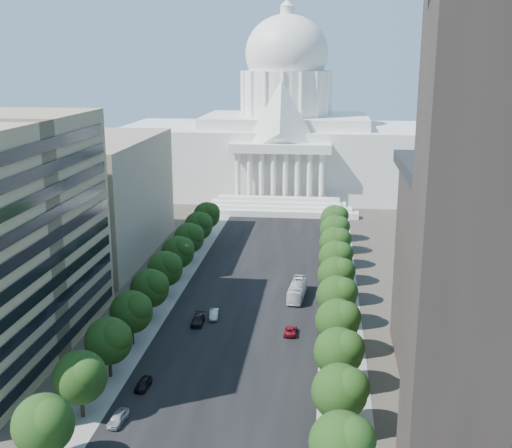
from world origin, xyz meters
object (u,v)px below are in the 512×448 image
(car_dark_a, at_px, (143,384))
(car_dark_b, at_px, (198,320))
(car_red, at_px, (290,331))
(city_bus, at_px, (297,290))
(car_silver, at_px, (214,314))
(car_parked, at_px, (118,418))

(car_dark_a, relative_size, car_dark_b, 0.81)
(car_red, height_order, city_bus, city_bus)
(car_dark_a, bearing_deg, car_dark_b, 86.05)
(car_dark_a, xyz_separation_m, car_silver, (6.06, 28.43, 0.02))
(car_dark_a, height_order, car_red, car_dark_a)
(car_dark_a, bearing_deg, city_bus, 66.20)
(car_dark_a, distance_m, city_bus, 46.83)
(city_bus, bearing_deg, car_dark_a, -112.72)
(car_dark_a, distance_m, car_dark_b, 25.47)
(car_dark_a, xyz_separation_m, car_parked, (-0.77, -9.98, 0.04))
(car_silver, distance_m, car_red, 16.41)
(car_parked, bearing_deg, city_bus, 72.47)
(car_dark_b, distance_m, car_parked, 35.47)
(car_dark_b, bearing_deg, car_parked, -98.83)
(car_dark_b, distance_m, city_bus, 24.46)
(car_parked, bearing_deg, car_dark_b, 89.26)
(car_red, bearing_deg, car_parked, 56.88)
(car_parked, bearing_deg, car_silver, 86.06)
(car_parked, distance_m, city_bus, 56.16)
(car_silver, height_order, car_dark_b, car_dark_b)
(car_dark_b, bearing_deg, car_dark_a, -99.81)
(car_parked, xyz_separation_m, city_bus, (22.53, 51.43, 0.92))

